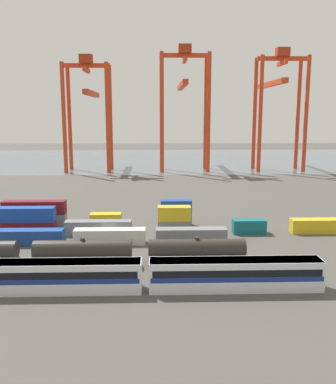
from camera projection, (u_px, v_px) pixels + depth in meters
name	position (u px, v px, depth m)	size (l,w,h in m)	color
ground_plane	(124.00, 196.00, 114.43)	(420.00, 420.00, 0.00)	#4C4944
harbour_water	(138.00, 159.00, 207.70)	(400.00, 110.00, 0.01)	slate
passenger_train	(54.00, 275.00, 52.28)	(66.95, 3.14, 3.90)	silver
freight_tank_row	(83.00, 253.00, 61.37)	(47.33, 2.71, 4.17)	#232326
shipping_container_1	(28.00, 237.00, 71.41)	(12.10, 2.44, 2.60)	#1C4299
shipping_container_2	(110.00, 236.00, 71.83)	(12.10, 2.44, 2.60)	silver
shipping_container_3	(191.00, 236.00, 72.24)	(12.10, 2.44, 2.60)	slate
shipping_container_5	(22.00, 228.00, 77.00)	(12.10, 2.44, 2.60)	maroon
shipping_container_6	(21.00, 214.00, 76.53)	(12.10, 2.44, 2.60)	#1C4299
shipping_container_7	(99.00, 228.00, 77.42)	(12.10, 2.44, 2.60)	slate
shipping_container_8	(174.00, 227.00, 77.83)	(6.04, 2.44, 2.60)	slate
shipping_container_9	(174.00, 213.00, 77.36)	(6.04, 2.44, 2.60)	gold
shipping_container_10	(249.00, 226.00, 78.25)	(6.04, 2.44, 2.60)	#146066
shipping_container_11	(323.00, 226.00, 78.66)	(12.10, 2.44, 2.60)	gold
shipping_container_14	(35.00, 220.00, 82.69)	(12.10, 2.44, 2.60)	slate
shipping_container_15	(34.00, 207.00, 82.22)	(12.10, 2.44, 2.60)	maroon
shipping_container_16	(106.00, 220.00, 83.11)	(6.04, 2.44, 2.60)	gold
shipping_container_17	(176.00, 219.00, 83.52)	(6.04, 2.44, 2.60)	slate
shipping_container_18	(176.00, 206.00, 83.05)	(6.04, 2.44, 2.60)	#1C4299
gantry_crane_west	(88.00, 102.00, 163.32)	(17.75, 34.42, 43.80)	red
gantry_crane_central	(184.00, 96.00, 164.83)	(19.16, 40.77, 47.61)	red
gantry_crane_east	(278.00, 97.00, 165.85)	(19.07, 39.54, 46.60)	red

